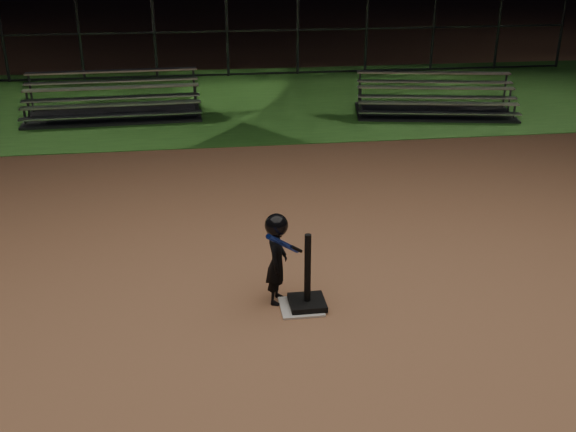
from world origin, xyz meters
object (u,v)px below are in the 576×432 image
at_px(home_plate, 301,307).
at_px(batting_tee, 307,292).
at_px(child_batter, 277,256).
at_px(bleacher_right, 434,106).
at_px(bleacher_left, 114,108).

relative_size(home_plate, batting_tee, 0.54).
bearing_deg(child_batter, home_plate, -109.14).
xyz_separation_m(batting_tee, bleacher_right, (4.23, 7.92, -0.00)).
distance_m(batting_tee, bleacher_right, 8.98).
bearing_deg(home_plate, bleacher_left, 107.65).
height_order(batting_tee, bleacher_left, bleacher_left).
bearing_deg(bleacher_right, child_batter, -109.24).
relative_size(child_batter, bleacher_left, 0.27).
distance_m(home_plate, bleacher_right, 9.02).
distance_m(home_plate, batting_tee, 0.18).
height_order(batting_tee, child_batter, child_batter).
relative_size(batting_tee, child_batter, 0.81).
bearing_deg(bleacher_left, home_plate, -74.67).
height_order(home_plate, bleacher_left, bleacher_left).
bearing_deg(bleacher_right, home_plate, -107.36).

